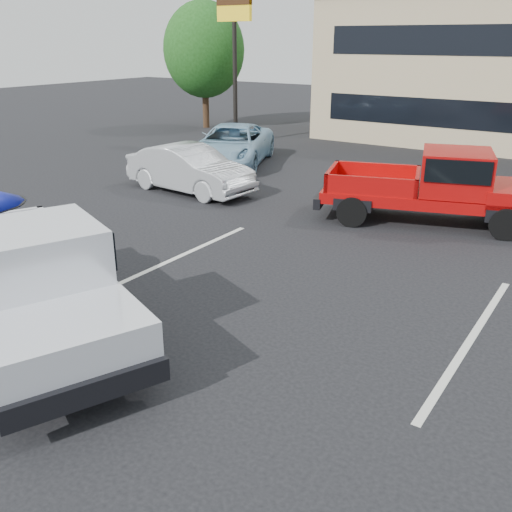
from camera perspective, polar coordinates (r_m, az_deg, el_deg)
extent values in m
plane|color=black|center=(8.77, -2.19, -8.29)|extent=(90.00, 90.00, 0.00)
cube|color=silver|center=(11.90, -8.30, -0.33)|extent=(0.12, 5.00, 0.01)
cube|color=silver|center=(9.35, 20.70, -7.76)|extent=(0.12, 5.00, 0.01)
cylinder|color=black|center=(24.88, -2.12, 18.02)|extent=(0.18, 0.18, 6.00)
cube|color=yellow|center=(24.88, -2.20, 23.54)|extent=(1.60, 0.18, 1.00)
cube|color=#381E0C|center=(24.89, -2.21, 24.12)|extent=(1.60, 0.22, 0.30)
cylinder|color=#332114|center=(29.82, -5.05, 14.99)|extent=(0.32, 0.32, 2.42)
ellipsoid|color=#1B4914|center=(29.67, -5.22, 19.86)|extent=(3.96, 3.96, 4.55)
cylinder|color=black|center=(11.25, -19.16, -0.53)|extent=(0.81, 0.55, 0.76)
cylinder|color=black|center=(8.10, -12.33, -8.39)|extent=(0.81, 0.55, 0.76)
cube|color=white|center=(9.29, -21.79, -3.51)|extent=(5.71, 3.86, 0.28)
cube|color=white|center=(7.42, -18.54, -7.51)|extent=(2.13, 2.35, 0.46)
cube|color=black|center=(6.98, -16.44, -12.82)|extent=(0.95, 1.88, 0.30)
cube|color=white|center=(8.54, -21.57, -0.66)|extent=(2.24, 2.34, 1.05)
cube|color=black|center=(8.47, -21.75, 0.60)|extent=(2.14, 2.37, 0.55)
cube|color=black|center=(10.60, -23.57, -0.43)|extent=(2.83, 2.59, 0.10)
cube|color=white|center=(10.66, -19.26, 2.00)|extent=(2.16, 0.99, 0.50)
cube|color=white|center=(9.48, -22.55, -0.77)|extent=(0.81, 1.73, 0.50)
ellipsoid|color=brown|center=(10.09, -21.68, 0.13)|extent=(0.63, 0.58, 0.34)
cylinder|color=brown|center=(9.84, -21.76, -0.67)|extent=(0.07, 0.07, 0.25)
cylinder|color=brown|center=(9.87, -20.82, -0.48)|extent=(0.07, 0.07, 0.25)
ellipsoid|color=brown|center=(9.85, -21.61, 0.96)|extent=(0.40, 0.39, 0.45)
cylinder|color=red|center=(9.79, -21.69, 1.73)|extent=(0.22, 0.22, 0.04)
sphere|color=brown|center=(9.69, -21.68, 2.20)|extent=(0.24, 0.24, 0.24)
cone|color=black|center=(9.57, -21.48, 1.87)|extent=(0.20, 0.17, 0.12)
cone|color=black|center=(9.66, -22.16, 2.87)|extent=(0.08, 0.08, 0.13)
cone|color=black|center=(9.68, -21.44, 3.01)|extent=(0.08, 0.08, 0.13)
cylinder|color=brown|center=(10.30, -21.83, -0.11)|extent=(0.30, 0.05, 0.10)
cylinder|color=black|center=(13.98, 9.57, 4.40)|extent=(0.77, 0.47, 0.73)
cylinder|color=black|center=(15.67, 10.43, 6.15)|extent=(0.77, 0.47, 0.73)
cylinder|color=black|center=(14.03, 23.67, 2.95)|extent=(0.77, 0.47, 0.73)
cylinder|color=black|center=(15.71, 23.04, 4.85)|extent=(0.77, 0.47, 0.73)
cube|color=#AF0909|center=(14.67, 17.00, 5.69)|extent=(5.48, 3.28, 0.27)
cube|color=black|center=(14.91, 6.75, 6.05)|extent=(0.72, 1.84, 0.27)
cube|color=#AF0909|center=(14.54, 19.35, 7.94)|extent=(2.03, 2.15, 1.01)
cube|color=black|center=(14.50, 19.44, 8.68)|extent=(1.92, 2.20, 0.53)
cube|color=black|center=(14.70, 11.59, 6.44)|extent=(2.63, 2.34, 0.10)
cube|color=#AF0909|center=(15.45, 11.98, 8.20)|extent=(2.13, 0.74, 0.48)
cube|color=#AF0909|center=(13.83, 11.34, 6.78)|extent=(2.13, 0.74, 0.48)
cube|color=#AF0909|center=(14.76, 7.57, 7.89)|extent=(0.61, 1.71, 0.48)
cube|color=#AF0909|center=(14.59, 15.82, 7.13)|extent=(0.61, 1.71, 0.48)
imported|color=#B2B5BA|center=(17.03, -6.64, 8.63)|extent=(4.23, 1.79, 1.36)
imported|color=#8AB4CE|center=(20.68, -2.45, 11.00)|extent=(4.09, 5.58, 1.41)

